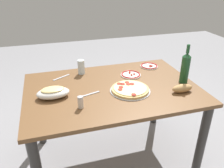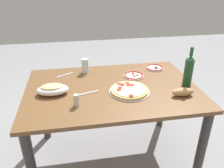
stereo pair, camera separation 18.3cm
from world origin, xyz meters
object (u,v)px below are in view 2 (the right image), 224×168
Objects in this scene: side_plate_far at (155,68)px; spice_shaker at (76,100)px; pepperoni_pizza at (129,90)px; side_plate_near at (134,76)px; dining_table at (112,100)px; baked_pasta_dish at (53,89)px; water_glass at (85,66)px; bread_loaf at (183,92)px; wine_bottle at (189,71)px.

spice_shaker is at bearing -144.55° from side_plate_far.
side_plate_near is at bearing 68.32° from pepperoni_pizza.
dining_table is at bearing 38.21° from spice_shaker.
spice_shaker reaches higher than pepperoni_pizza.
water_glass is (0.27, 0.37, 0.02)m from baked_pasta_dish.
pepperoni_pizza is 3.64× the size of spice_shaker.
side_plate_far is at bearing 33.62° from dining_table.
pepperoni_pizza is at bearing 161.51° from bread_loaf.
water_glass reaches higher than side_plate_far.
water_glass is 0.58m from spice_shaker.
baked_pasta_dish is 0.74× the size of wine_bottle.
pepperoni_pizza is 0.59m from baked_pasta_dish.
wine_bottle reaches higher than baked_pasta_dish.
baked_pasta_dish is 1.34× the size of side_plate_near.
wine_bottle is 3.75× the size of spice_shaker.
dining_table is 15.79× the size of spice_shaker.
water_glass is at bearing 79.96° from spice_shaker.
spice_shaker reaches higher than bread_loaf.
side_plate_near is at bearing -149.94° from side_plate_far.
baked_pasta_dish is 1.84× the size of water_glass.
dining_table is at bearing -60.57° from water_glass.
baked_pasta_dish is at bearing -159.94° from side_plate_far.
spice_shaker is at bearing -162.35° from pepperoni_pizza.
spice_shaker is (-0.10, -0.57, -0.02)m from water_glass.
pepperoni_pizza is at bearing -130.49° from side_plate_far.
wine_bottle is at bearing 55.09° from bread_loaf.
bread_loaf is at bearing -24.40° from dining_table.
baked_pasta_dish is 1.42× the size of side_plate_far.
water_glass is (-0.79, 0.42, -0.07)m from wine_bottle.
baked_pasta_dish is 1.07m from wine_bottle.
side_plate_near is at bearing 124.57° from bread_loaf.
side_plate_near is at bearing -21.86° from water_glass.
wine_bottle is at bearing 2.47° from pepperoni_pizza.
wine_bottle is (1.06, -0.05, 0.09)m from baked_pasta_dish.
spice_shaker is (-0.29, -0.23, 0.16)m from dining_table.
side_plate_near and side_plate_far have the same top height.
spice_shaker reaches higher than dining_table.
pepperoni_pizza is 0.50m from wine_bottle.
baked_pasta_dish is at bearing 173.08° from pepperoni_pizza.
pepperoni_pizza is 1.88× the size of bread_loaf.
water_glass is 0.66m from side_plate_far.
spice_shaker is (-0.41, -0.13, 0.03)m from pepperoni_pizza.
wine_bottle is 1.82× the size of side_plate_near.
side_plate_near is 0.48m from bread_loaf.
water_glass reaches higher than side_plate_near.
pepperoni_pizza is at bearing -177.53° from wine_bottle.
water_glass is at bearing 177.74° from side_plate_far.
baked_pasta_dish is 1.42× the size of bread_loaf.
spice_shaker reaches higher than side_plate_near.
side_plate_far reaches higher than dining_table.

